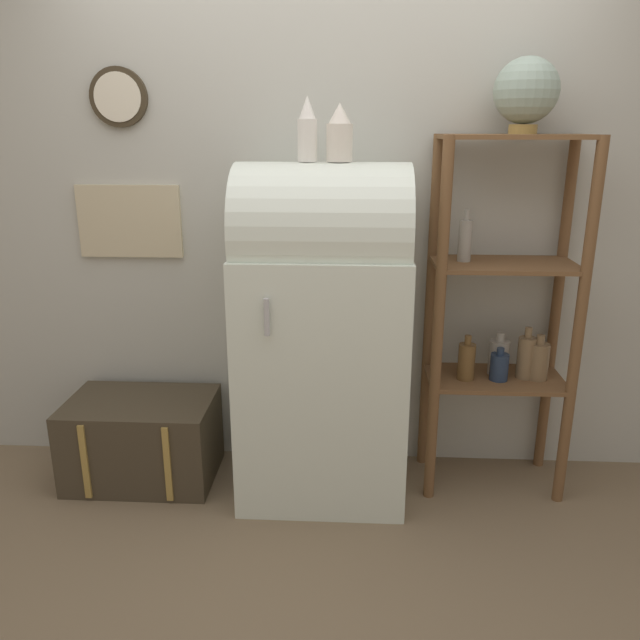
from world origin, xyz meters
name	(u,v)px	position (x,y,z in m)	size (l,w,h in m)	color
ground_plane	(320,513)	(0.00, 0.00, 0.00)	(12.00, 12.00, 0.00)	#7A664C
wall_back	(325,204)	(-0.01, 0.57, 1.35)	(7.00, 0.09, 2.70)	#B7B7AD
refrigerator	(323,331)	(0.00, 0.24, 0.81)	(0.77, 0.64, 1.57)	silver
suitcase_trunk	(143,439)	(-0.91, 0.28, 0.21)	(0.71, 0.48, 0.42)	#423828
shelf_unit	(502,307)	(0.83, 0.34, 0.91)	(0.66, 0.38, 1.68)	brown
globe	(526,91)	(0.86, 0.37, 1.85)	(0.27, 0.27, 0.31)	#AD8942
vase_left	(307,131)	(-0.07, 0.25, 1.69)	(0.08, 0.08, 0.27)	white
vase_center	(340,135)	(0.07, 0.25, 1.68)	(0.11, 0.11, 0.24)	silver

